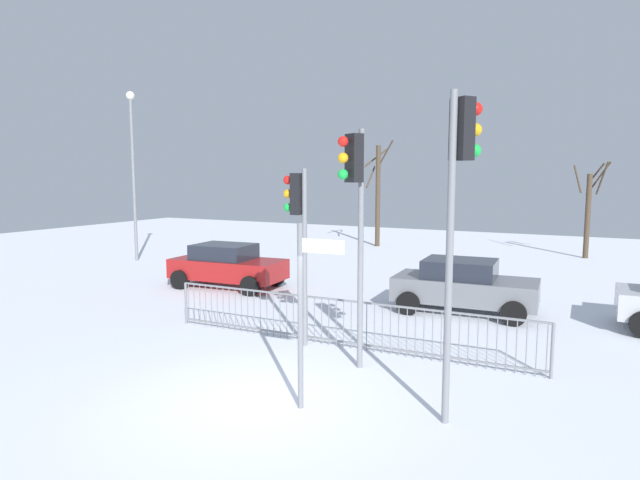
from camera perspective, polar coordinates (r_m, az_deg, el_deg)
name	(u,v)px	position (r m, az deg, el deg)	size (l,w,h in m)	color
ground_plane	(257,401)	(9.43, -6.73, -16.64)	(60.00, 60.00, 0.00)	white
traffic_light_mid_right	(459,184)	(8.14, 14.54, 5.79)	(0.44, 0.49, 4.97)	slate
traffic_light_foreground_left	(298,217)	(11.71, -2.31, 2.49)	(0.57, 0.32, 3.91)	slate
traffic_light_rear_left	(355,195)	(10.15, 3.73, 4.78)	(0.43, 0.51, 4.63)	slate
direction_sign_post	(304,306)	(8.56, -1.73, -7.04)	(0.79, 0.11, 3.02)	slate
pedestrian_guard_railing	(340,322)	(11.93, 2.13, -8.72)	(8.66, 0.25, 1.07)	slate
car_red_near	(227,265)	(18.40, -9.84, -2.63)	(3.92, 2.17, 1.47)	maroon
car_grey_mid	(463,285)	(15.32, 15.00, -4.66)	(3.89, 2.10, 1.47)	slate
street_lamp	(133,160)	(25.12, -19.27, 8.06)	(0.36, 0.36, 7.40)	slate
bare_tree_centre	(589,210)	(27.44, 26.64, 2.89)	(1.58, 1.57, 4.42)	#473828
bare_tree_right	(378,193)	(28.98, 6.15, 5.01)	(1.86, 1.52, 5.66)	#473828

